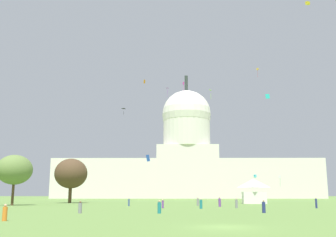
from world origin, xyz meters
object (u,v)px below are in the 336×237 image
Objects in this scene: person_denim_mid_left at (129,202)px; kite_yellow_high at (308,3)px; tree_west_mid at (15,170)px; person_navy_back_left at (316,203)px; kite_blue_low at (148,158)px; capitol_building at (187,162)px; person_purple_edge_west at (220,202)px; kite_white_low at (280,177)px; event_tent at (254,191)px; kite_black_mid at (124,109)px; person_grey_edge_east at (236,204)px; kite_lime_high at (212,91)px; kite_orange_high at (144,82)px; kite_cyan_low at (255,176)px; person_teal_front_right at (201,204)px; person_purple_aisle_center at (163,204)px; person_orange_back_right at (5,213)px; person_grey_front_left at (80,208)px; person_teal_near_tent at (159,208)px; person_grey_near_tree_east at (198,202)px; kite_magenta_high at (184,85)px; tree_west_near at (71,174)px; kite_gold_high at (257,69)px; kite_violet_high at (167,89)px; kite_turquoise_mid at (268,96)px; person_navy_near_tree_west at (264,207)px.

kite_yellow_high is (47.46, 26.01, 55.32)m from person_denim_mid_left.
person_denim_mid_left is (24.68, -4.37, -6.60)m from tree_west_mid.
kite_blue_low is at bearing -91.87° from person_navy_back_left.
capitol_building is 13.46× the size of tree_west_mid.
kite_white_low is at bearing 156.34° from person_purple_edge_west.
capitol_building is at bearing 99.81° from event_tent.
kite_black_mid reaches higher than kite_blue_low.
person_navy_back_left is 13.21m from person_grey_edge_east.
kite_white_low is 1.39× the size of kite_lime_high.
kite_blue_low is (4.00, -5.78, 8.14)m from person_denim_mid_left.
event_tent reaches higher than person_denim_mid_left.
kite_orange_high is 51.29m from kite_blue_low.
person_purple_edge_west is 84.95m from kite_cyan_low.
capitol_building is 148.39m from person_teal_front_right.
kite_blue_low reaches higher than person_grey_edge_east.
capitol_building is 89.14× the size of person_denim_mid_left.
person_denim_mid_left is 13.02m from person_purple_aisle_center.
kite_white_low is (3.84, 53.23, -47.07)m from kite_yellow_high.
kite_blue_low is at bearing 109.44° from person_orange_back_right.
event_tent is at bearing -103.22° from person_grey_front_left.
person_navy_back_left reaches higher than person_teal_near_tent.
kite_orange_high reaches higher than person_purple_aisle_center.
person_grey_near_tree_east is 16.60m from person_teal_front_right.
kite_black_mid is 34.67m from kite_lime_high.
kite_black_mid is at bearing 64.91° from kite_magenta_high.
tree_west_mid is (-53.21, -15.05, 4.34)m from event_tent.
person_orange_back_right is (-23.79, -39.46, -0.13)m from person_purple_edge_west.
event_tent is 47.64m from tree_west_near.
person_grey_edge_east is at bearing 22.49° from kite_gold_high.
kite_violet_high is (-12.70, 98.43, 46.58)m from person_grey_edge_east.
kite_turquoise_mid is at bearing -168.21° from person_purple_aisle_center.
kite_violet_high reaches higher than kite_cyan_low.
tree_west_mid is 68.20m from kite_black_mid.
kite_magenta_high is (-4.45, 66.45, 41.61)m from person_purple_edge_west.
kite_violet_high reaches higher than kite_turquoise_mid.
kite_cyan_low is (28.16, 90.89, 8.51)m from person_teal_front_right.
tree_west_mid is at bearing 136.47° from person_teal_near_tent.
kite_white_low is at bearing -125.16° from kite_yellow_high.
kite_cyan_low is (47.73, 120.53, 8.59)m from person_orange_back_right.
kite_yellow_high is at bearing -95.57° from kite_cyan_low.
kite_white_low is (38.38, 16.14, -33.42)m from kite_magenta_high.
kite_black_mid is at bearing -65.72° from kite_yellow_high.
person_navy_near_tree_west is 0.42× the size of kite_magenta_high.
person_teal_front_right is 6.60m from person_purple_aisle_center.
person_grey_edge_east is 0.40× the size of kite_violet_high.
event_tent is 3.78× the size of person_grey_near_tree_east.
kite_lime_high is at bearing 31.75° from tree_west_near.
kite_magenta_high reaches higher than person_navy_back_left.
kite_yellow_high is 1.21× the size of kite_cyan_low.
kite_yellow_high is 0.36× the size of kite_magenta_high.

